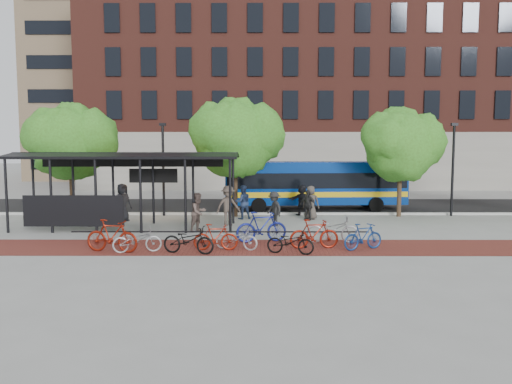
{
  "coord_description": "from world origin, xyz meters",
  "views": [
    {
      "loc": [
        -1.77,
        -23.93,
        3.96
      ],
      "look_at": [
        -1.86,
        0.73,
        1.6
      ],
      "focal_mm": 35.0,
      "sensor_mm": 36.0,
      "label": 1
    }
  ],
  "objects_px": {
    "bike_5": "(216,237)",
    "bike_10": "(332,229)",
    "tree_c": "(402,143)",
    "pedestrian_5": "(302,200)",
    "lamp_post_right": "(453,166)",
    "bike_9": "(314,234)",
    "bus": "(315,182)",
    "tree_a": "(72,139)",
    "lamp_post_left": "(163,166)",
    "pedestrian_6": "(311,203)",
    "pedestrian_4": "(308,205)",
    "pedestrian_2": "(243,202)",
    "bike_8": "(290,242)",
    "bike_7": "(261,227)",
    "bike_11": "(363,237)",
    "bike_2": "(137,240)",
    "pedestrian_8": "(199,212)",
    "tree_b": "(237,135)",
    "pedestrian_0": "(123,202)",
    "bike_1": "(112,236)",
    "bike_6": "(236,238)",
    "bus_shelter": "(123,165)",
    "bike_4": "(188,240)",
    "pedestrian_3": "(228,206)",
    "pedestrian_9": "(274,209)"
  },
  "relations": [
    {
      "from": "lamp_post_left",
      "to": "tree_c",
      "type": "bearing_deg",
      "value": -1.1
    },
    {
      "from": "pedestrian_2",
      "to": "bike_10",
      "type": "bearing_deg",
      "value": 104.91
    },
    {
      "from": "tree_c",
      "to": "pedestrian_5",
      "type": "relative_size",
      "value": 3.47
    },
    {
      "from": "bike_9",
      "to": "bus",
      "type": "bearing_deg",
      "value": -11.91
    },
    {
      "from": "bike_9",
      "to": "tree_b",
      "type": "bearing_deg",
      "value": 15.57
    },
    {
      "from": "bike_6",
      "to": "bike_7",
      "type": "relative_size",
      "value": 0.8
    },
    {
      "from": "bike_5",
      "to": "bike_10",
      "type": "distance_m",
      "value": 4.83
    },
    {
      "from": "tree_c",
      "to": "bike_1",
      "type": "xyz_separation_m",
      "value": [
        -13.22,
        -9.23,
        -3.44
      ]
    },
    {
      "from": "bike_5",
      "to": "lamp_post_right",
      "type": "bearing_deg",
      "value": -54.66
    },
    {
      "from": "tree_c",
      "to": "bike_11",
      "type": "relative_size",
      "value": 3.52
    },
    {
      "from": "bike_7",
      "to": "bike_11",
      "type": "bearing_deg",
      "value": -124.41
    },
    {
      "from": "bike_10",
      "to": "bike_1",
      "type": "bearing_deg",
      "value": 105.63
    },
    {
      "from": "lamp_post_left",
      "to": "bike_9",
      "type": "bearing_deg",
      "value": -50.04
    },
    {
      "from": "tree_b",
      "to": "pedestrian_0",
      "type": "relative_size",
      "value": 3.31
    },
    {
      "from": "bike_8",
      "to": "bike_10",
      "type": "height_order",
      "value": "bike_10"
    },
    {
      "from": "tree_a",
      "to": "lamp_post_left",
      "type": "relative_size",
      "value": 1.21
    },
    {
      "from": "bike_5",
      "to": "pedestrian_6",
      "type": "xyz_separation_m",
      "value": [
        4.38,
        7.75,
        0.39
      ]
    },
    {
      "from": "bike_10",
      "to": "pedestrian_4",
      "type": "distance_m",
      "value": 6.0
    },
    {
      "from": "lamp_post_right",
      "to": "pedestrian_3",
      "type": "relative_size",
      "value": 2.62
    },
    {
      "from": "bike_1",
      "to": "bike_9",
      "type": "height_order",
      "value": "bike_1"
    },
    {
      "from": "tree_b",
      "to": "bike_2",
      "type": "height_order",
      "value": "tree_b"
    },
    {
      "from": "bike_7",
      "to": "bus",
      "type": "bearing_deg",
      "value": -31.35
    },
    {
      "from": "bus",
      "to": "pedestrian_4",
      "type": "bearing_deg",
      "value": -104.5
    },
    {
      "from": "bike_7",
      "to": "bike_9",
      "type": "relative_size",
      "value": 1.11
    },
    {
      "from": "pedestrian_9",
      "to": "bike_6",
      "type": "bearing_deg",
      "value": -46.43
    },
    {
      "from": "bike_6",
      "to": "pedestrian_4",
      "type": "distance_m",
      "value": 8.11
    },
    {
      "from": "pedestrian_4",
      "to": "pedestrian_8",
      "type": "distance_m",
      "value": 6.32
    },
    {
      "from": "tree_a",
      "to": "pedestrian_9",
      "type": "height_order",
      "value": "tree_a"
    },
    {
      "from": "tree_b",
      "to": "bike_4",
      "type": "xyz_separation_m",
      "value": [
        -1.38,
        -9.47,
        -3.95
      ]
    },
    {
      "from": "pedestrian_6",
      "to": "tree_c",
      "type": "bearing_deg",
      "value": -155.23
    },
    {
      "from": "bike_6",
      "to": "bike_5",
      "type": "bearing_deg",
      "value": 115.15
    },
    {
      "from": "bike_2",
      "to": "pedestrian_6",
      "type": "bearing_deg",
      "value": -55.08
    },
    {
      "from": "bike_6",
      "to": "bike_10",
      "type": "bearing_deg",
      "value": -53.17
    },
    {
      "from": "bike_10",
      "to": "tree_a",
      "type": "bearing_deg",
      "value": 63.94
    },
    {
      "from": "bus_shelter",
      "to": "lamp_post_right",
      "type": "bearing_deg",
      "value": 13.39
    },
    {
      "from": "pedestrian_4",
      "to": "bike_11",
      "type": "bearing_deg",
      "value": -45.46
    },
    {
      "from": "bike_7",
      "to": "bike_8",
      "type": "bearing_deg",
      "value": -168.19
    },
    {
      "from": "bus_shelter",
      "to": "pedestrian_5",
      "type": "distance_m",
      "value": 10.05
    },
    {
      "from": "tree_c",
      "to": "bike_11",
      "type": "distance_m",
      "value": 10.24
    },
    {
      "from": "tree_b",
      "to": "bike_4",
      "type": "relative_size",
      "value": 3.36
    },
    {
      "from": "pedestrian_0",
      "to": "bike_4",
      "type": "bearing_deg",
      "value": -109.37
    },
    {
      "from": "lamp_post_left",
      "to": "bike_11",
      "type": "relative_size",
      "value": 3.04
    },
    {
      "from": "bus_shelter",
      "to": "pedestrian_6",
      "type": "bearing_deg",
      "value": 16.4
    },
    {
      "from": "bus",
      "to": "pedestrian_2",
      "type": "bearing_deg",
      "value": -141.5
    },
    {
      "from": "bike_7",
      "to": "pedestrian_9",
      "type": "relative_size",
      "value": 1.25
    },
    {
      "from": "tree_a",
      "to": "tree_c",
      "type": "bearing_deg",
      "value": -0.0
    },
    {
      "from": "bike_5",
      "to": "bike_7",
      "type": "height_order",
      "value": "bike_7"
    },
    {
      "from": "bike_6",
      "to": "bike_2",
      "type": "bearing_deg",
      "value": 114.59
    },
    {
      "from": "pedestrian_4",
      "to": "pedestrian_8",
      "type": "height_order",
      "value": "pedestrian_8"
    },
    {
      "from": "lamp_post_left",
      "to": "bike_9",
      "type": "height_order",
      "value": "lamp_post_left"
    }
  ]
}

